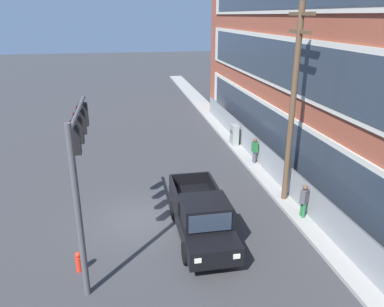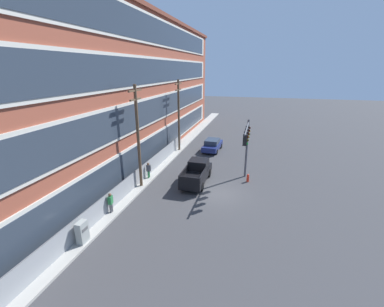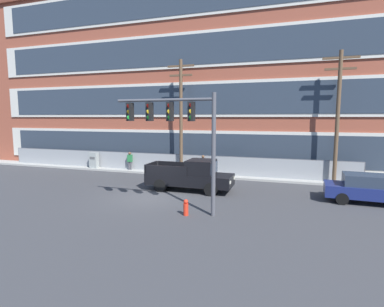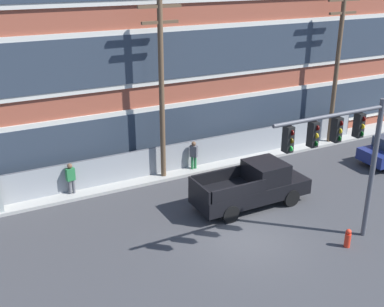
# 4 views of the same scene
# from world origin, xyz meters

# --- Properties ---
(ground_plane) EXTENTS (160.00, 160.00, 0.00)m
(ground_plane) POSITION_xyz_m (0.00, 0.00, 0.00)
(ground_plane) COLOR #38383A
(sidewalk_building_side) EXTENTS (80.00, 1.67, 0.16)m
(sidewalk_building_side) POSITION_xyz_m (0.00, 7.27, 0.08)
(sidewalk_building_side) COLOR #9E9B93
(sidewalk_building_side) RESTS_ON ground
(brick_mill_building) EXTENTS (53.67, 11.66, 16.03)m
(brick_mill_building) POSITION_xyz_m (5.10, 13.64, 8.03)
(brick_mill_building) COLOR brown
(brick_mill_building) RESTS_ON ground
(chain_link_fence) EXTENTS (30.49, 0.06, 1.63)m
(chain_link_fence) POSITION_xyz_m (-2.68, 7.28, 0.83)
(chain_link_fence) COLOR gray
(chain_link_fence) RESTS_ON ground
(traffic_signal_mast) EXTENTS (5.04, 0.43, 5.74)m
(traffic_signal_mast) POSITION_xyz_m (2.61, -2.02, 4.28)
(traffic_signal_mast) COLOR #4C4C51
(traffic_signal_mast) RESTS_ON ground
(pickup_truck_black) EXTENTS (5.50, 2.03, 2.00)m
(pickup_truck_black) POSITION_xyz_m (1.83, 2.29, 0.95)
(pickup_truck_black) COLOR black
(pickup_truck_black) RESTS_ON ground
(sedan_navy) EXTENTS (4.55, 2.09, 1.56)m
(sedan_navy) POSITION_xyz_m (11.79, 2.68, 0.80)
(sedan_navy) COLOR navy
(sedan_navy) RESTS_ON ground
(utility_pole_near_corner) EXTENTS (2.15, 0.26, 9.05)m
(utility_pole_near_corner) POSITION_xyz_m (-0.55, 6.88, 4.94)
(utility_pole_near_corner) COLOR brown
(utility_pole_near_corner) RESTS_ON ground
(utility_pole_midblock) EXTENTS (2.26, 0.26, 8.99)m
(utility_pole_midblock) POSITION_xyz_m (10.63, 6.83, 4.93)
(utility_pole_midblock) COLOR brown
(utility_pole_midblock) RESTS_ON ground
(electrical_cabinet) EXTENTS (0.73, 0.46, 1.54)m
(electrical_cabinet) POSITION_xyz_m (-8.76, 6.82, 0.77)
(electrical_cabinet) COLOR #939993
(electrical_cabinet) RESTS_ON ground
(pedestrian_near_cabinet) EXTENTS (0.44, 0.46, 1.69)m
(pedestrian_near_cabinet) POSITION_xyz_m (1.25, 6.95, 0.97)
(pedestrian_near_cabinet) COLOR #236B38
(pedestrian_near_cabinet) RESTS_ON ground
(pedestrian_by_fence) EXTENTS (0.43, 0.30, 1.69)m
(pedestrian_by_fence) POSITION_xyz_m (-5.28, 7.02, 0.97)
(pedestrian_by_fence) COLOR #4C4C51
(pedestrian_by_fence) RESTS_ON ground
(fire_hydrant) EXTENTS (0.24, 0.24, 0.78)m
(fire_hydrant) POSITION_xyz_m (3.09, -2.37, 0.38)
(fire_hydrant) COLOR red
(fire_hydrant) RESTS_ON ground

